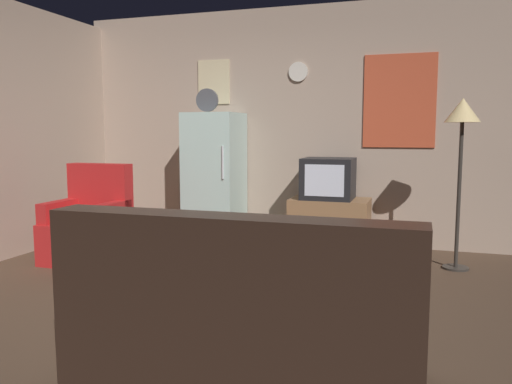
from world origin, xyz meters
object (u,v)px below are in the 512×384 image
couch (244,330)px  fridge (215,178)px  coffee_table (194,258)px  remote_control (206,233)px  book_stack (393,254)px  mug_ceramic_tan (212,228)px  crt_tv (328,178)px  mug_ceramic_white (215,223)px  wine_glass (191,225)px  tv_stand (330,224)px  standing_lamp (462,124)px  armchair (90,227)px

couch → fridge: bearing=114.6°
coffee_table → remote_control: (0.16, -0.11, 0.25)m
coffee_table → book_stack: size_ratio=4.01×
mug_ceramic_tan → book_stack: size_ratio=0.50×
couch → book_stack: bearing=79.4°
crt_tv → mug_ceramic_white: crt_tv is taller
coffee_table → wine_glass: (0.05, -0.17, 0.31)m
tv_stand → coffee_table: size_ratio=1.17×
crt_tv → remote_control: (-0.67, -1.76, -0.30)m
mug_ceramic_tan → remote_control: mug_ceramic_tan is taller
wine_glass → mug_ceramic_white: 0.34m
fridge → remote_control: fridge is taller
fridge → tv_stand: bearing=-1.1°
tv_stand → book_stack: tv_stand is taller
standing_lamp → book_stack: size_ratio=8.85×
fridge → standing_lamp: size_ratio=1.11×
wine_glass → mug_ceramic_tan: wine_glass is taller
couch → wine_glass: bearing=123.9°
coffee_table → mug_ceramic_white: (0.12, 0.16, 0.28)m
mug_ceramic_white → couch: (0.85, -1.70, -0.20)m
standing_lamp → crt_tv: bearing=162.0°
book_stack → couch: bearing=-100.6°
tv_stand → remote_control: 1.91m
coffee_table → mug_ceramic_white: bearing=53.4°
wine_glass → mug_ceramic_tan: (0.13, 0.11, -0.03)m
tv_stand → couch: size_ratio=0.49×
wine_glass → remote_control: size_ratio=1.00×
fridge → remote_control: 1.93m
wine_glass → mug_ceramic_tan: size_ratio=1.67×
fridge → coffee_table: size_ratio=2.46×
standing_lamp → book_stack: (-0.58, 0.26, -1.32)m
wine_glass → mug_ceramic_white: (0.07, 0.33, -0.03)m
fridge → tv_stand: (1.36, -0.03, -0.47)m
armchair → mug_ceramic_tan: bearing=-19.4°
tv_stand → mug_ceramic_tan: bearing=-111.1°
fridge → book_stack: bearing=-5.1°
mug_ceramic_white → remote_control: bearing=-81.5°
tv_stand → mug_ceramic_white: tv_stand is taller
standing_lamp → couch: standing_lamp is taller
coffee_table → mug_ceramic_tan: mug_ceramic_tan is taller
coffee_table → remote_control: size_ratio=4.80×
couch → book_stack: 3.10m
standing_lamp → book_stack: 1.46m
mug_ceramic_white → remote_control: mug_ceramic_white is taller
wine_glass → tv_stand: bearing=66.4°
fridge → mug_ceramic_tan: bearing=-68.5°
fridge → couch: bearing=-65.4°
standing_lamp → couch: (-1.15, -2.77, -1.05)m
coffee_table → book_stack: bearing=44.3°
coffee_table → armchair: (-1.37, 0.48, 0.10)m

